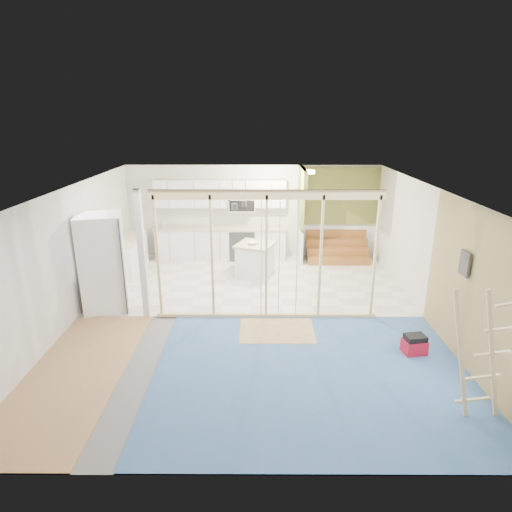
{
  "coord_description": "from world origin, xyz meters",
  "views": [
    {
      "loc": [
        0.14,
        -7.83,
        3.89
      ],
      "look_at": [
        0.1,
        0.6,
        1.11
      ],
      "focal_mm": 30.0,
      "sensor_mm": 36.0,
      "label": 1
    }
  ],
  "objects_px": {
    "island": "(255,260)",
    "ladder": "(481,355)",
    "fridge": "(103,263)",
    "toolbox": "(414,345)"
  },
  "relations": [
    {
      "from": "fridge",
      "to": "island",
      "type": "relative_size",
      "value": 1.8
    },
    {
      "from": "fridge",
      "to": "ladder",
      "type": "bearing_deg",
      "value": -44.91
    },
    {
      "from": "toolbox",
      "to": "ladder",
      "type": "xyz_separation_m",
      "value": [
        0.21,
        -1.59,
        0.77
      ]
    },
    {
      "from": "island",
      "to": "ladder",
      "type": "height_order",
      "value": "ladder"
    },
    {
      "from": "fridge",
      "to": "island",
      "type": "bearing_deg",
      "value": 16.14
    },
    {
      "from": "fridge",
      "to": "toolbox",
      "type": "height_order",
      "value": "fridge"
    },
    {
      "from": "fridge",
      "to": "island",
      "type": "distance_m",
      "value": 3.7
    },
    {
      "from": "toolbox",
      "to": "ladder",
      "type": "distance_m",
      "value": 1.78
    },
    {
      "from": "fridge",
      "to": "ladder",
      "type": "xyz_separation_m",
      "value": [
        6.07,
        -3.42,
        -0.07
      ]
    },
    {
      "from": "island",
      "to": "fridge",
      "type": "bearing_deg",
      "value": -127.28
    }
  ]
}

